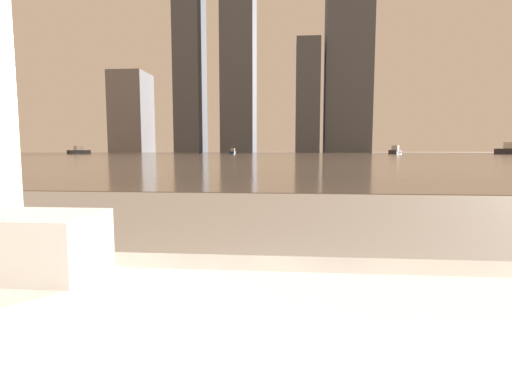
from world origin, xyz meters
TOP-DOWN VIEW (x-y plane):
  - towel_stack at (-0.29, 0.90)m, footprint 0.23×0.18m
  - harbor_water at (0.00, 62.00)m, footprint 180.00×110.00m
  - harbor_boat_0 at (-39.83, 72.46)m, footprint 3.27×4.15m
  - harbor_boat_1 at (-10.47, 72.34)m, footprint 1.15×2.86m
  - harbor_boat_2 at (39.02, 75.11)m, footprint 3.50×5.92m
  - harbor_boat_3 at (19.11, 75.61)m, footprint 3.20×4.39m
  - skyline_tower_0 at (-47.93, 118.00)m, footprint 10.11×11.84m
  - skyline_tower_1 at (-29.74, 118.00)m, footprint 7.37×11.95m
  - skyline_tower_2 at (-15.33, 118.00)m, footprint 9.22×13.11m
  - skyline_tower_3 at (4.55, 118.00)m, footprint 6.65×10.88m
  - skyline_tower_4 at (15.92, 118.00)m, footprint 13.04×7.81m

SIDE VIEW (x-z plane):
  - harbor_water at x=0.00m, z-range 0.00..0.01m
  - harbor_boat_1 at x=-10.47m, z-range -0.15..0.91m
  - harbor_boat_0 at x=-39.83m, z-range -0.21..1.29m
  - towel_stack at x=-0.29m, z-range 0.50..0.62m
  - harbor_boat_3 at x=19.11m, z-range -0.22..1.35m
  - harbor_boat_2 at x=39.02m, z-range -0.30..1.80m
  - skyline_tower_0 at x=-47.93m, z-range 0.00..23.60m
  - skyline_tower_3 at x=4.55m, z-range 0.00..31.58m
  - skyline_tower_1 at x=-29.74m, z-range 0.00..46.56m
  - skyline_tower_2 at x=-15.33m, z-range 0.00..55.23m
  - skyline_tower_4 at x=15.92m, z-range 0.00..58.18m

